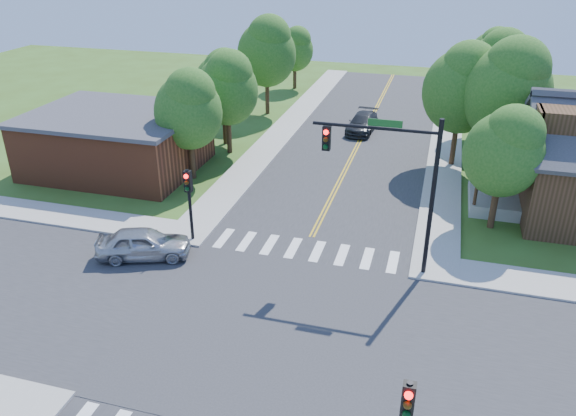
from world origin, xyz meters
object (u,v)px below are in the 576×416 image
(signal_pole_nw, at_px, (189,192))
(car_silver, at_px, (143,244))
(signal_mast_ne, at_px, (394,170))
(car_dgrey, at_px, (362,123))

(signal_pole_nw, height_order, car_silver, signal_pole_nw)
(signal_mast_ne, distance_m, car_silver, 11.94)
(signal_mast_ne, distance_m, signal_pole_nw, 9.76)
(car_silver, xyz_separation_m, car_dgrey, (6.89, 21.35, -0.06))
(signal_pole_nw, xyz_separation_m, car_dgrey, (5.39, 19.28, -1.99))
(car_silver, height_order, car_dgrey, car_silver)
(car_silver, distance_m, car_dgrey, 22.44)
(signal_mast_ne, height_order, signal_pole_nw, signal_mast_ne)
(signal_pole_nw, bearing_deg, signal_mast_ne, 0.07)
(signal_mast_ne, relative_size, signal_pole_nw, 1.89)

